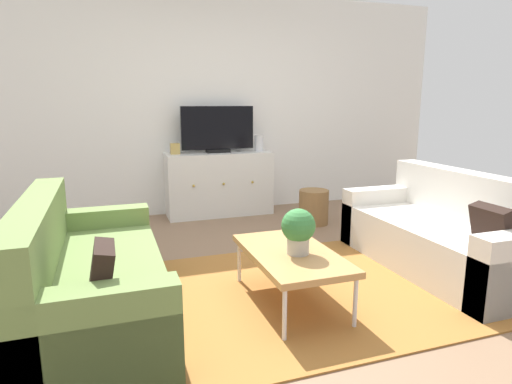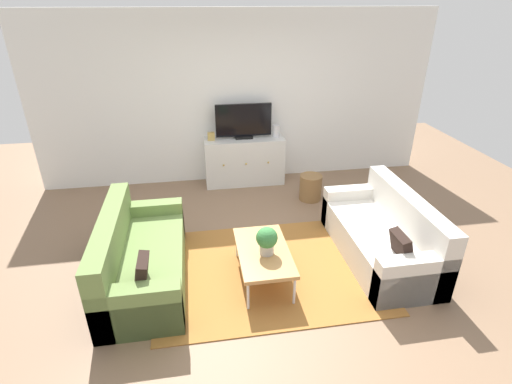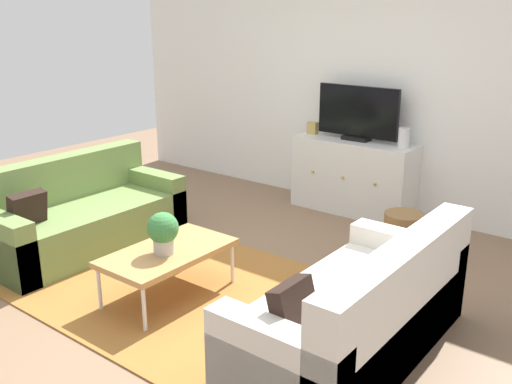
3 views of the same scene
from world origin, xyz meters
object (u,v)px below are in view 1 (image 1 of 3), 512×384
couch_left_side (82,282)px  tv_console (219,184)px  potted_plant (298,229)px  mantel_clock (175,149)px  couch_right_side (447,237)px  glass_vase (259,143)px  coffee_table (291,255)px  flat_screen_tv (218,130)px  wicker_basket (314,207)px

couch_left_side → tv_console: (1.50, 2.37, 0.12)m
potted_plant → mantel_clock: 2.66m
couch_right_side → glass_vase: glass_vase is taller
coffee_table → mantel_clock: mantel_clock is taller
potted_plant → flat_screen_tv: bearing=87.4°
glass_vase → wicker_basket: size_ratio=0.50×
couch_left_side → potted_plant: couch_left_side is taller
coffee_table → glass_vase: (0.67, 2.56, 0.53)m
mantel_clock → wicker_basket: 1.77m
flat_screen_tv → tv_console: bearing=-90.0°
couch_left_side → couch_right_side: size_ratio=1.00×
flat_screen_tv → wicker_basket: 1.49m
flat_screen_tv → couch_left_side: bearing=-122.0°
couch_left_side → glass_vase: 3.18m
coffee_table → mantel_clock: (-0.39, 2.56, 0.49)m
couch_right_side → potted_plant: size_ratio=5.70×
tv_console → flat_screen_tv: (-0.00, 0.02, 0.67)m
coffee_table → wicker_basket: bearing=59.1°
potted_plant → tv_console: tv_console is taller
flat_screen_tv → couch_right_side: bearing=-60.2°
flat_screen_tv → glass_vase: (0.53, -0.02, -0.18)m
couch_right_side → mantel_clock: 3.09m
couch_right_side → flat_screen_tv: 2.87m
couch_right_side → mantel_clock: size_ratio=13.64×
tv_console → glass_vase: size_ratio=6.58×
potted_plant → wicker_basket: bearing=60.5°
flat_screen_tv → glass_vase: 0.56m
couch_right_side → flat_screen_tv: bearing=119.8°
couch_right_side → flat_screen_tv: flat_screen_tv is taller
tv_console → glass_vase: glass_vase is taller
wicker_basket → tv_console: bearing=139.8°
coffee_table → glass_vase: size_ratio=5.03×
couch_left_side → wicker_basket: bearing=33.4°
couch_left_side → wicker_basket: 2.90m
coffee_table → glass_vase: glass_vase is taller
tv_console → flat_screen_tv: size_ratio=1.45×
tv_console → mantel_clock: size_ratio=9.95×
coffee_table → flat_screen_tv: flat_screen_tv is taller
potted_plant → flat_screen_tv: (0.12, 2.63, 0.50)m
coffee_table → mantel_clock: 2.63m
tv_console → couch_right_side: bearing=-60.0°
potted_plant → mantel_clock: (-0.41, 2.61, 0.29)m
couch_left_side → potted_plant: size_ratio=5.70×
couch_right_side → potted_plant: couch_right_side is taller
tv_console → flat_screen_tv: 0.67m
glass_vase → tv_console: bearing=-180.0°
coffee_table → potted_plant: (0.02, -0.06, 0.20)m
couch_right_side → tv_console: couch_right_side is taller
mantel_clock → wicker_basket: size_ratio=0.33×
couch_right_side → flat_screen_tv: (-1.37, 2.39, 0.78)m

